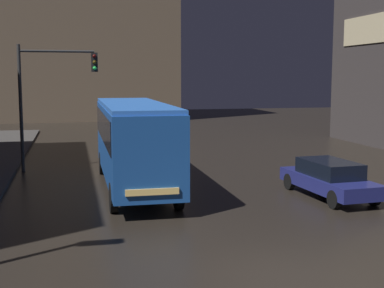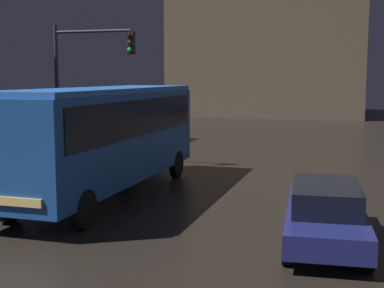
# 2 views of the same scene
# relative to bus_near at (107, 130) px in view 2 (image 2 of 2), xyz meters

# --- Properties ---
(building_far_backdrop) EXTENTS (18.07, 12.00, 19.85)m
(building_far_backdrop) POSITION_rel_bus_near_xyz_m (-0.51, 38.14, 7.81)
(building_far_backdrop) COLOR brown
(building_far_backdrop) RESTS_ON ground
(bus_near) EXTENTS (2.48, 10.11, 3.43)m
(bus_near) POSITION_rel_bus_near_xyz_m (0.00, 0.00, 0.00)
(bus_near) COLOR #194793
(bus_near) RESTS_ON ground
(car_taxi) EXTENTS (2.07, 4.78, 1.37)m
(car_taxi) POSITION_rel_bus_near_xyz_m (6.90, -3.06, -1.40)
(car_taxi) COLOR navy
(car_taxi) RESTS_ON ground
(traffic_light_main) EXTENTS (3.65, 0.35, 5.93)m
(traffic_light_main) POSITION_rel_bus_near_xyz_m (-3.38, 4.95, 1.94)
(traffic_light_main) COLOR #2D2D2D
(traffic_light_main) RESTS_ON ground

